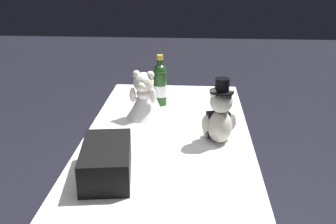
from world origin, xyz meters
TOP-DOWN VIEW (x-y plane):
  - reception_table at (0.00, 0.00)m, footprint 1.41×0.74m
  - teddy_bear_groom at (-0.07, -0.23)m, footprint 0.15×0.15m
  - teddy_bear_bride at (0.20, 0.13)m, footprint 0.23×0.18m
  - champagne_bottle at (0.36, 0.07)m, footprint 0.07×0.07m
  - signing_pen at (0.45, 0.21)m, footprint 0.14×0.06m
  - gift_case_black at (-0.40, 0.20)m, footprint 0.33×0.21m

SIDE VIEW (x-z plane):
  - reception_table at x=0.00m, z-range 0.00..0.73m
  - signing_pen at x=0.45m, z-range 0.73..0.74m
  - gift_case_black at x=-0.40m, z-range 0.73..0.85m
  - teddy_bear_bride at x=0.20m, z-range 0.71..0.95m
  - teddy_bear_groom at x=-0.07m, z-range 0.70..0.99m
  - champagne_bottle at x=0.36m, z-range 0.71..0.99m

